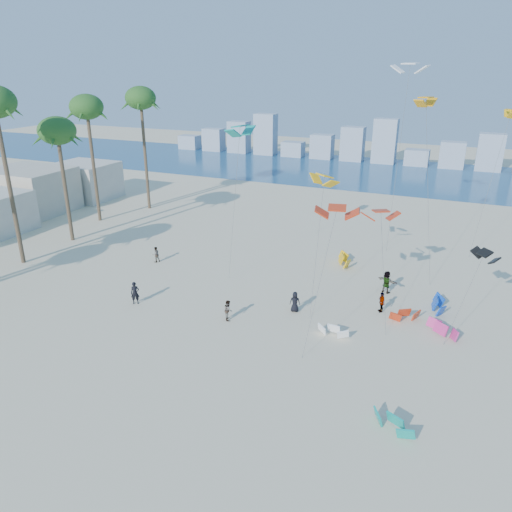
% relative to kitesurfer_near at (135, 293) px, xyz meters
% --- Properties ---
extents(ground, '(220.00, 220.00, 0.00)m').
position_rel_kitesurfer_near_xyz_m(ground, '(6.26, -13.09, -0.93)').
color(ground, beige).
rests_on(ground, ground).
extents(ocean, '(220.00, 220.00, 0.00)m').
position_rel_kitesurfer_near_xyz_m(ocean, '(6.26, 58.91, -0.92)').
color(ocean, navy).
rests_on(ocean, ground).
extents(kitesurfer_near, '(0.81, 0.74, 1.85)m').
position_rel_kitesurfer_near_xyz_m(kitesurfer_near, '(0.00, 0.00, 0.00)').
color(kitesurfer_near, black).
rests_on(kitesurfer_near, ground).
extents(kitesurfer_mid, '(0.91, 0.96, 1.58)m').
position_rel_kitesurfer_near_xyz_m(kitesurfer_mid, '(8.00, 0.60, -0.14)').
color(kitesurfer_mid, gray).
rests_on(kitesurfer_mid, ground).
extents(kitesurfers_far, '(38.28, 11.41, 1.92)m').
position_rel_kitesurfer_near_xyz_m(kitesurfers_far, '(20.43, 6.59, -0.02)').
color(kitesurfers_far, black).
rests_on(kitesurfers_far, ground).
extents(grounded_kites, '(12.21, 23.84, 0.96)m').
position_rel_kitesurfer_near_xyz_m(grounded_kites, '(19.10, 5.91, -0.49)').
color(grounded_kites, white).
rests_on(grounded_kites, ground).
extents(flying_kites, '(29.59, 30.49, 18.62)m').
position_rel_kitesurfer_near_xyz_m(flying_kites, '(17.85, 13.24, 11.27)').
color(flying_kites, red).
rests_on(flying_kites, ground).
extents(distant_skyline, '(85.00, 3.00, 8.40)m').
position_rel_kitesurfer_near_xyz_m(distant_skyline, '(5.07, 68.91, 2.16)').
color(distant_skyline, '#9EADBF').
rests_on(distant_skyline, ground).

